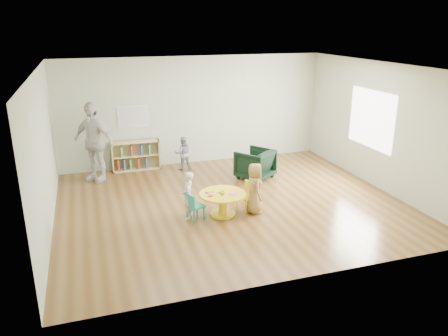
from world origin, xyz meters
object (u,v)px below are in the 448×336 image
object	(u,v)px
child_left	(188,196)
toddler	(183,153)
bookshelf	(135,156)
kid_chair_left	(194,206)
child_right	(255,188)
activity_table	(223,200)
kid_chair_right	(247,195)
adult_caretaker	(94,142)
armchair	(255,164)

from	to	relation	value
child_left	toddler	xyz separation A→B (m)	(0.56, 2.88, -0.03)
bookshelf	child_left	xyz separation A→B (m)	(0.60, -3.29, 0.10)
kid_chair_left	child_right	distance (m)	1.25
activity_table	child_left	distance (m)	0.69
toddler	kid_chair_right	bearing A→B (deg)	107.34
child_left	adult_caretaker	world-z (taller)	adult_caretaker
bookshelf	toddler	world-z (taller)	toddler
kid_chair_right	armchair	bearing A→B (deg)	-50.56
kid_chair_right	armchair	xyz separation A→B (m)	(0.84, 1.69, 0.05)
armchair	toddler	xyz separation A→B (m)	(-1.51, 1.16, 0.08)
bookshelf	armchair	size ratio (longest dim) A/B	1.52
child_left	toddler	world-z (taller)	child_left
armchair	toddler	size ratio (longest dim) A/B	0.90
child_left	toddler	bearing A→B (deg)	-173.54
child_right	toddler	xyz separation A→B (m)	(-0.74, 3.03, -0.07)
adult_caretaker	child_left	bearing A→B (deg)	-17.63
activity_table	armchair	xyz separation A→B (m)	(1.40, 1.79, 0.04)
kid_chair_left	toddler	bearing A→B (deg)	150.13
bookshelf	adult_caretaker	distance (m)	1.26
kid_chair_right	child_left	distance (m)	1.24
armchair	child_left	xyz separation A→B (m)	(-2.07, -1.72, 0.11)
adult_caretaker	armchair	bearing A→B (deg)	26.54
adult_caretaker	child_right	bearing A→B (deg)	-2.67
kid_chair_right	bookshelf	distance (m)	3.74
armchair	child_right	bearing A→B (deg)	32.10
child_right	toddler	bearing A→B (deg)	19.19
adult_caretaker	bookshelf	bearing A→B (deg)	70.37
adult_caretaker	kid_chair_right	bearing A→B (deg)	-1.73
armchair	adult_caretaker	world-z (taller)	adult_caretaker
kid_chair_right	toddler	bearing A→B (deg)	-11.02
kid_chair_left	armchair	distance (m)	2.71
child_right	armchair	bearing A→B (deg)	-16.83
bookshelf	child_right	size ratio (longest dim) A/B	1.17
activity_table	bookshelf	size ratio (longest dim) A/B	0.76
activity_table	child_right	world-z (taller)	child_right
toddler	child_left	bearing A→B (deg)	83.20
kid_chair_left	toddler	distance (m)	3.04
child_left	activity_table	bearing A→B (deg)	101.42
armchair	adult_caretaker	distance (m)	3.85
adult_caretaker	activity_table	bearing A→B (deg)	-8.95
kid_chair_right	child_right	bearing A→B (deg)	-179.17
bookshelf	toddler	size ratio (longest dim) A/B	1.37
kid_chair_right	adult_caretaker	xyz separation A→B (m)	(-2.81, 2.74, 0.64)
kid_chair_right	child_right	distance (m)	0.28
kid_chair_right	child_right	size ratio (longest dim) A/B	0.56
kid_chair_right	child_right	xyz separation A→B (m)	(0.08, -0.17, 0.20)
armchair	toddler	world-z (taller)	toddler
kid_chair_left	activity_table	bearing A→B (deg)	73.36
bookshelf	child_left	bearing A→B (deg)	-79.68
armchair	toddler	distance (m)	1.90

